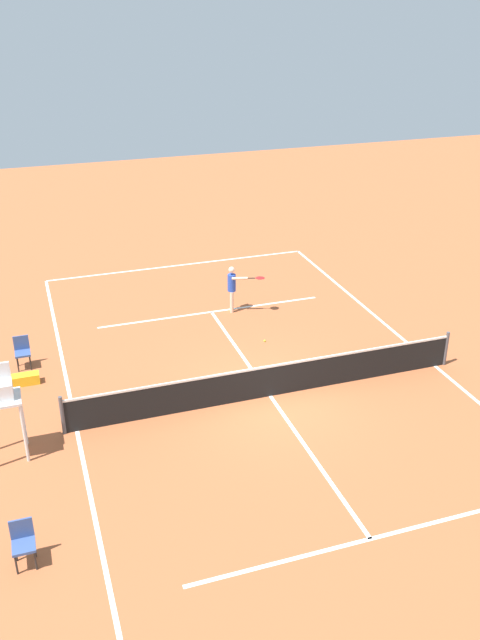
{
  "coord_description": "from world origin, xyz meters",
  "views": [
    {
      "loc": [
        5.85,
        14.86,
        10.02
      ],
      "look_at": [
        -0.21,
        -3.23,
        0.8
      ],
      "focal_mm": 38.39,
      "sensor_mm": 36.0,
      "label": 1
    }
  ],
  "objects": [
    {
      "name": "ground_plane",
      "position": [
        0.0,
        0.0,
        0.0
      ],
      "size": [
        60.0,
        60.0,
        0.0
      ],
      "primitive_type": "plane",
      "color": "#AD5933"
    },
    {
      "name": "court_lines",
      "position": [
        0.0,
        0.0,
        0.0
      ],
      "size": [
        10.53,
        20.89,
        0.01
      ],
      "color": "white",
      "rests_on": "ground"
    },
    {
      "name": "tennis_net",
      "position": [
        0.0,
        0.0,
        0.5
      ],
      "size": [
        11.13,
        0.1,
        1.07
      ],
      "color": "#4C4C51",
      "rests_on": "ground"
    },
    {
      "name": "player_serving",
      "position": [
        -0.74,
        -5.55,
        0.97
      ],
      "size": [
        1.2,
        0.84,
        1.64
      ],
      "rotation": [
        0.0,
        0.0,
        1.3
      ],
      "color": "beige",
      "rests_on": "ground"
    },
    {
      "name": "tennis_ball",
      "position": [
        -0.97,
        -3.05,
        0.03
      ],
      "size": [
        0.07,
        0.07,
        0.07
      ],
      "primitive_type": "sphere",
      "color": "#CCE033",
      "rests_on": "ground"
    },
    {
      "name": "umpire_chair",
      "position": [
        6.78,
        0.5,
        1.61
      ],
      "size": [
        0.8,
        0.8,
        2.41
      ],
      "color": "silver",
      "rests_on": "ground"
    },
    {
      "name": "courtside_chair_near",
      "position": [
        6.64,
        4.15,
        0.53
      ],
      "size": [
        0.44,
        0.46,
        0.95
      ],
      "color": "#262626",
      "rests_on": "ground"
    },
    {
      "name": "courtside_chair_mid",
      "position": [
        6.3,
        -3.82,
        0.53
      ],
      "size": [
        0.44,
        0.46,
        0.95
      ],
      "color": "#262626",
      "rests_on": "ground"
    },
    {
      "name": "equipment_bag",
      "position": [
        6.31,
        -2.79,
        0.15
      ],
      "size": [
        0.76,
        0.32,
        0.3
      ],
      "primitive_type": "cube",
      "color": "yellow",
      "rests_on": "ground"
    }
  ]
}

